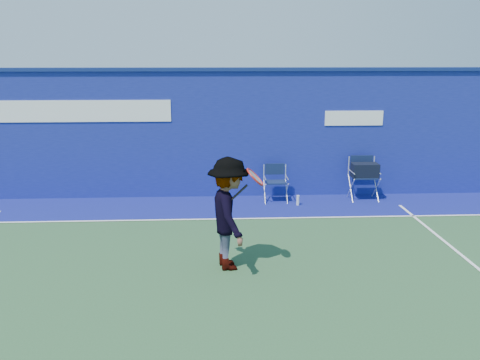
{
  "coord_description": "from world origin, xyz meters",
  "views": [
    {
      "loc": [
        0.28,
        -6.97,
        3.36
      ],
      "look_at": [
        0.75,
        2.6,
        1.0
      ],
      "focal_mm": 38.0,
      "sensor_mm": 36.0,
      "label": 1
    }
  ],
  "objects_px": {
    "directors_chair_left": "(276,190)",
    "directors_chair_right": "(364,182)",
    "water_bottle": "(298,200)",
    "tennis_player": "(229,214)"
  },
  "relations": [
    {
      "from": "directors_chair_right",
      "to": "tennis_player",
      "type": "distance_m",
      "value": 5.07
    },
    {
      "from": "water_bottle",
      "to": "tennis_player",
      "type": "height_order",
      "value": "tennis_player"
    },
    {
      "from": "directors_chair_left",
      "to": "directors_chair_right",
      "type": "relative_size",
      "value": 0.85
    },
    {
      "from": "directors_chair_right",
      "to": "tennis_player",
      "type": "height_order",
      "value": "tennis_player"
    },
    {
      "from": "directors_chair_left",
      "to": "tennis_player",
      "type": "distance_m",
      "value": 4.01
    },
    {
      "from": "directors_chair_left",
      "to": "water_bottle",
      "type": "xyz_separation_m",
      "value": [
        0.48,
        -0.36,
        -0.15
      ]
    },
    {
      "from": "directors_chair_right",
      "to": "water_bottle",
      "type": "distance_m",
      "value": 1.71
    },
    {
      "from": "directors_chair_left",
      "to": "directors_chair_right",
      "type": "xyz_separation_m",
      "value": [
        2.11,
        0.05,
        0.16
      ]
    },
    {
      "from": "directors_chair_left",
      "to": "directors_chair_right",
      "type": "bearing_deg",
      "value": 1.29
    },
    {
      "from": "water_bottle",
      "to": "directors_chair_left",
      "type": "bearing_deg",
      "value": 143.39
    }
  ]
}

